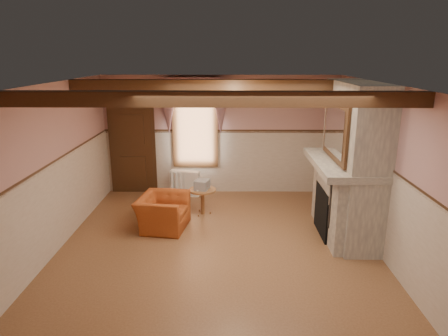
{
  "coord_description": "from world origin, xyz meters",
  "views": [
    {
      "loc": [
        0.2,
        -6.31,
        3.24
      ],
      "look_at": [
        0.11,
        0.8,
        1.22
      ],
      "focal_mm": 32.0,
      "sensor_mm": 36.0,
      "label": 1
    }
  ],
  "objects_px": {
    "radiator": "(185,183)",
    "oil_lamp": "(336,146)",
    "side_table": "(203,202)",
    "armchair": "(163,212)",
    "bowl": "(344,159)",
    "mantel_clock": "(334,147)"
  },
  "relations": [
    {
      "from": "bowl",
      "to": "mantel_clock",
      "type": "distance_m",
      "value": 0.69
    },
    {
      "from": "radiator",
      "to": "side_table",
      "type": "bearing_deg",
      "value": -53.61
    },
    {
      "from": "side_table",
      "to": "armchair",
      "type": "bearing_deg",
      "value": -135.54
    },
    {
      "from": "armchair",
      "to": "side_table",
      "type": "height_order",
      "value": "armchair"
    },
    {
      "from": "oil_lamp",
      "to": "radiator",
      "type": "bearing_deg",
      "value": 153.61
    },
    {
      "from": "mantel_clock",
      "to": "bowl",
      "type": "bearing_deg",
      "value": -90.0
    },
    {
      "from": "side_table",
      "to": "radiator",
      "type": "height_order",
      "value": "radiator"
    },
    {
      "from": "bowl",
      "to": "radiator",
      "type": "bearing_deg",
      "value": 145.75
    },
    {
      "from": "radiator",
      "to": "oil_lamp",
      "type": "xyz_separation_m",
      "value": [
        3.09,
        -1.53,
        1.26
      ]
    },
    {
      "from": "radiator",
      "to": "mantel_clock",
      "type": "bearing_deg",
      "value": -11.26
    },
    {
      "from": "armchair",
      "to": "radiator",
      "type": "distance_m",
      "value": 1.89
    },
    {
      "from": "mantel_clock",
      "to": "oil_lamp",
      "type": "height_order",
      "value": "oil_lamp"
    },
    {
      "from": "armchair",
      "to": "side_table",
      "type": "relative_size",
      "value": 1.75
    },
    {
      "from": "radiator",
      "to": "oil_lamp",
      "type": "height_order",
      "value": "oil_lamp"
    },
    {
      "from": "armchair",
      "to": "bowl",
      "type": "xyz_separation_m",
      "value": [
        3.31,
        -0.23,
        1.14
      ]
    },
    {
      "from": "bowl",
      "to": "oil_lamp",
      "type": "height_order",
      "value": "oil_lamp"
    },
    {
      "from": "side_table",
      "to": "bowl",
      "type": "bearing_deg",
      "value": -19.88
    },
    {
      "from": "radiator",
      "to": "bowl",
      "type": "height_order",
      "value": "bowl"
    },
    {
      "from": "mantel_clock",
      "to": "armchair",
      "type": "bearing_deg",
      "value": -172.15
    },
    {
      "from": "radiator",
      "to": "mantel_clock",
      "type": "relative_size",
      "value": 2.92
    },
    {
      "from": "radiator",
      "to": "bowl",
      "type": "distance_m",
      "value": 3.91
    },
    {
      "from": "bowl",
      "to": "oil_lamp",
      "type": "xyz_separation_m",
      "value": [
        0.0,
        0.57,
        0.1
      ]
    }
  ]
}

